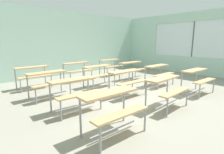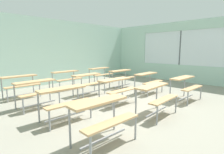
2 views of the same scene
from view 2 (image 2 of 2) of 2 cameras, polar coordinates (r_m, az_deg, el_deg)
name	(u,v)px [view 2 (image 2 of 2)]	position (r m, az deg, el deg)	size (l,w,h in m)	color
ground	(122,105)	(5.29, 3.36, -9.06)	(10.00, 9.00, 0.05)	gray
wall_back	(49,52)	(8.68, -19.75, 7.68)	(10.00, 0.12, 3.00)	silver
wall_right	(193,53)	(9.35, 24.86, 7.10)	(0.12, 9.00, 3.00)	silver
desk_bench_r0c0	(103,112)	(3.01, -2.88, -11.31)	(1.12, 0.62, 0.74)	tan
desk_bench_r0c1	(156,93)	(4.40, 14.26, -5.06)	(1.12, 0.63, 0.74)	tan
desk_bench_r0c2	(186,83)	(5.98, 22.92, -1.84)	(1.12, 0.63, 0.74)	tan
desk_bench_r1c0	(65,96)	(4.11, -15.23, -6.09)	(1.12, 0.64, 0.74)	tan
desk_bench_r1c1	(117,85)	(5.19, 1.74, -2.68)	(1.11, 0.61, 0.74)	tan
desk_bench_r1c2	(148,78)	(6.59, 11.81, -0.38)	(1.10, 0.60, 0.74)	tan
desk_bench_r2c0	(37,88)	(5.28, -23.32, -3.21)	(1.12, 0.62, 0.74)	tan
desk_bench_r2c1	(89,79)	(6.24, -7.66, -0.79)	(1.12, 0.63, 0.74)	tan
desk_bench_r2c2	(122,75)	(7.42, 3.26, 0.81)	(1.11, 0.61, 0.74)	tan
desk_bench_r3c0	(20,81)	(6.57, -27.71, -1.25)	(1.10, 0.59, 0.74)	tan
desk_bench_r3c1	(67,76)	(7.32, -14.56, 0.43)	(1.10, 0.59, 0.74)	tan
desk_bench_r3c2	(101,72)	(8.41, -3.74, 1.75)	(1.11, 0.61, 0.74)	tan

